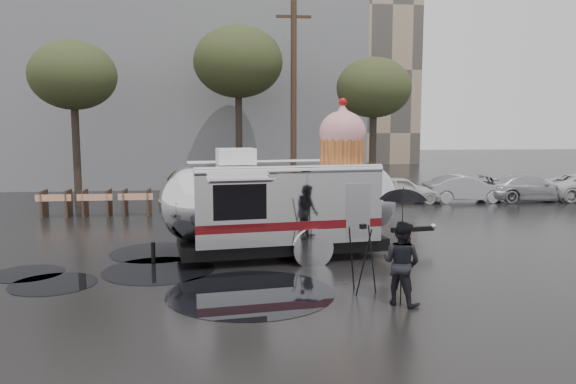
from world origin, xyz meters
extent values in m
plane|color=black|center=(0.00, 0.00, 0.00)|extent=(120.00, 120.00, 0.00)
cylinder|color=black|center=(-0.14, -0.58, 0.01)|extent=(3.51, 3.51, 0.01)
cylinder|color=black|center=(-2.51, 3.41, 0.01)|extent=(2.56, 2.56, 0.01)
cylinder|color=black|center=(-2.25, 1.51, 0.01)|extent=(2.67, 2.67, 0.01)
cylinder|color=black|center=(-5.30, 1.53, 0.01)|extent=(1.67, 1.67, 0.01)
cylinder|color=black|center=(-4.43, 0.58, 0.01)|extent=(1.87, 1.87, 0.01)
cube|color=slate|center=(-4.00, 24.00, 6.50)|extent=(22.00, 12.00, 13.00)
cylinder|color=#473323|center=(2.50, 14.00, 4.50)|extent=(0.28, 0.28, 9.00)
cube|color=#473323|center=(2.50, 14.00, 8.30)|extent=(1.60, 0.12, 0.12)
cylinder|color=#382D26|center=(-7.00, 13.00, 2.93)|extent=(0.32, 0.32, 5.85)
ellipsoid|color=#2F391B|center=(-7.00, 13.00, 5.52)|extent=(3.64, 3.64, 2.86)
cylinder|color=#382D26|center=(0.00, 15.00, 3.38)|extent=(0.32, 0.32, 6.75)
ellipsoid|color=#2F391B|center=(0.00, 15.00, 6.38)|extent=(4.20, 4.20, 3.30)
cylinder|color=#382D26|center=(6.00, 13.00, 2.70)|extent=(0.32, 0.32, 5.40)
ellipsoid|color=#2F391B|center=(6.00, 13.00, 5.10)|extent=(3.36, 3.36, 2.64)
cube|color=#473323|center=(-7.50, 10.00, 0.50)|extent=(0.08, 0.80, 1.00)
cube|color=#473323|center=(-6.60, 10.00, 0.50)|extent=(0.08, 0.80, 1.00)
cube|color=#E5590C|center=(-7.05, 9.62, 0.75)|extent=(1.30, 0.04, 0.25)
cube|color=#473323|center=(-6.00, 10.00, 0.50)|extent=(0.08, 0.80, 1.00)
cube|color=#473323|center=(-5.10, 10.00, 0.50)|extent=(0.08, 0.80, 1.00)
cube|color=#E5590C|center=(-5.55, 9.62, 0.75)|extent=(1.30, 0.04, 0.25)
cube|color=#473323|center=(-4.50, 10.00, 0.50)|extent=(0.08, 0.80, 1.00)
cube|color=#473323|center=(-3.60, 10.00, 0.50)|extent=(0.08, 0.80, 1.00)
cube|color=#E5590C|center=(-4.05, 9.62, 0.75)|extent=(1.30, 0.04, 0.25)
imported|color=silver|center=(7.00, 12.00, 0.70)|extent=(4.00, 1.80, 1.40)
imported|color=#B2B2B7|center=(10.00, 12.00, 0.70)|extent=(4.00, 1.80, 1.40)
imported|color=#B2B2B7|center=(13.00, 12.00, 0.72)|extent=(4.20, 1.80, 1.44)
cube|color=silver|center=(0.81, 2.71, 1.50)|extent=(5.00, 3.08, 1.92)
ellipsoid|color=silver|center=(3.14, 3.03, 1.50)|extent=(1.93, 2.66, 1.92)
ellipsoid|color=silver|center=(-1.52, 2.38, 1.50)|extent=(1.93, 2.66, 1.92)
cube|color=black|center=(0.81, 2.71, 0.37)|extent=(5.59, 2.86, 0.32)
cylinder|color=black|center=(1.49, 1.69, 0.37)|extent=(0.77, 0.34, 0.75)
cylinder|color=black|center=(1.18, 3.87, 0.37)|extent=(0.77, 0.34, 0.75)
cylinder|color=silver|center=(1.51, 1.54, 0.43)|extent=(1.03, 0.25, 1.03)
cube|color=black|center=(4.62, 3.24, 0.53)|extent=(1.29, 0.30, 0.13)
sphere|color=silver|center=(5.25, 3.33, 0.59)|extent=(0.19, 0.19, 0.17)
cylinder|color=black|center=(-2.47, 2.25, 0.27)|extent=(0.12, 0.12, 0.53)
cube|color=#550A0E|center=(0.98, 1.49, 1.02)|extent=(4.66, 0.68, 0.21)
cube|color=#550A0E|center=(0.64, 3.92, 1.02)|extent=(4.66, 0.68, 0.21)
cube|color=black|center=(-0.29, 1.30, 1.66)|extent=(1.27, 0.21, 0.85)
cube|color=#B5AEA8|center=(-0.26, 1.05, 2.19)|extent=(1.56, 0.73, 0.15)
cube|color=silver|center=(2.67, 1.72, 1.34)|extent=(0.64, 0.12, 1.39)
cube|color=white|center=(-0.36, 2.54, 2.67)|extent=(1.05, 0.82, 0.41)
cylinder|color=#C7743B|center=(2.50, 2.94, 2.78)|extent=(1.25, 1.25, 0.64)
ellipsoid|color=#EEA4A8|center=(2.50, 2.94, 3.29)|extent=(1.40, 1.40, 1.11)
cone|color=#EEA4A8|center=(2.50, 2.94, 3.85)|extent=(0.60, 0.60, 0.43)
sphere|color=red|center=(2.50, 2.94, 4.08)|extent=(0.24, 0.24, 0.21)
imported|color=black|center=(2.75, -1.59, 0.82)|extent=(0.87, 0.86, 1.64)
imported|color=black|center=(2.75, -1.59, 1.93)|extent=(1.11, 1.11, 0.76)
cylinder|color=black|center=(2.75, -1.59, 0.83)|extent=(0.02, 0.02, 1.65)
cylinder|color=black|center=(2.42, -0.65, 0.69)|extent=(0.14, 0.30, 1.40)
cylinder|color=black|center=(1.99, -0.59, 0.69)|extent=(0.21, 0.26, 1.40)
cylinder|color=black|center=(2.16, -0.99, 0.69)|extent=(0.32, 0.07, 1.40)
cube|color=black|center=(2.19, -0.74, 1.40)|extent=(0.15, 0.14, 0.10)
camera|label=1|loc=(-0.59, -11.92, 3.52)|focal=35.00mm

